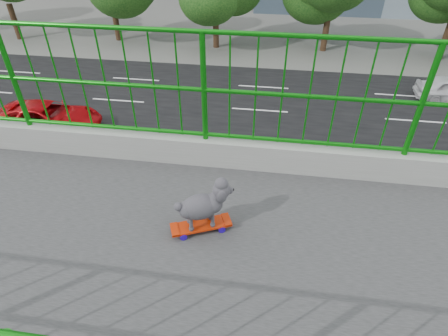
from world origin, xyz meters
TOP-DOWN VIEW (x-y plane):
  - road at (-13.00, 0.00)m, footprint 18.00×90.00m
  - railing at (0.00, 0.00)m, footprint 3.00×24.00m
  - skateboard at (-0.38, 0.14)m, footprint 0.35×0.54m
  - poodle at (-0.39, 0.17)m, footprint 0.32×0.47m
  - car_2 at (-12.40, -10.02)m, footprint 2.35×5.09m

SIDE VIEW (x-z plane):
  - road at x=-13.00m, z-range 0.00..0.02m
  - car_2 at x=-12.40m, z-range 0.00..1.42m
  - skateboard at x=-0.38m, z-range 7.02..7.09m
  - railing at x=0.00m, z-range 6.50..7.92m
  - poodle at x=-0.39m, z-range 7.09..7.51m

